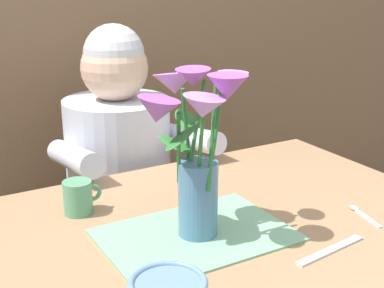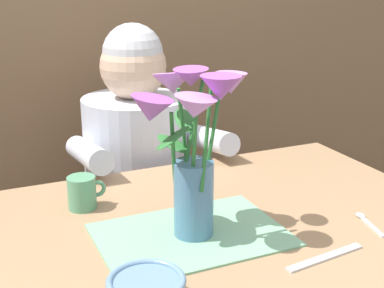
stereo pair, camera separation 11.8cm
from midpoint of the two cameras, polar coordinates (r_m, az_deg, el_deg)
dining_table at (r=1.26m, az=4.29°, el=-12.70°), size 1.20×0.80×0.74m
seated_person at (r=1.81m, az=-3.95°, el=-5.52°), size 0.45×0.47×1.14m
striped_placemat at (r=1.16m, az=2.86°, el=-9.76°), size 0.40×0.28×0.00m
flower_vase at (r=1.08m, az=3.03°, el=0.48°), size 0.27×0.23×0.36m
dinner_knife at (r=1.13m, az=17.07°, el=-11.60°), size 0.19×0.04×0.00m
ceramic_mug at (r=1.29m, az=-9.08°, el=-5.20°), size 0.09×0.07×0.08m
spoon_0 at (r=1.31m, az=20.61°, el=-7.72°), size 0.04×0.12×0.01m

